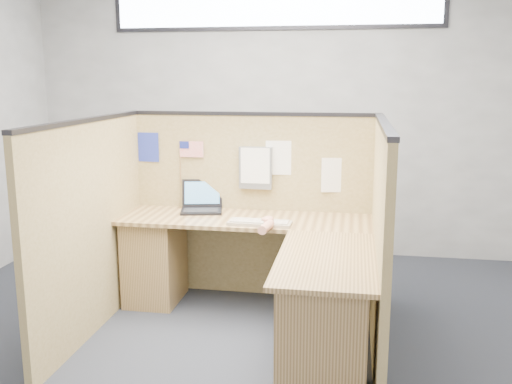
% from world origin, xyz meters
% --- Properties ---
extents(floor, '(5.00, 5.00, 0.00)m').
position_xyz_m(floor, '(0.00, 0.00, 0.00)').
color(floor, '#20242D').
rests_on(floor, ground).
extents(wall_back, '(5.00, 0.00, 5.00)m').
position_xyz_m(wall_back, '(0.00, 2.25, 1.40)').
color(wall_back, gray).
rests_on(wall_back, floor).
extents(wall_front, '(5.00, 0.00, 5.00)m').
position_xyz_m(wall_front, '(0.00, -2.25, 1.40)').
color(wall_front, gray).
rests_on(wall_front, floor).
extents(clerestory_window, '(3.30, 0.04, 0.38)m').
position_xyz_m(clerestory_window, '(0.00, 2.23, 2.45)').
color(clerestory_window, '#232328').
rests_on(clerestory_window, wall_back).
extents(cubicle_partitions, '(2.06, 1.83, 1.53)m').
position_xyz_m(cubicle_partitions, '(0.00, 0.43, 0.77)').
color(cubicle_partitions, olive).
rests_on(cubicle_partitions, floor).
extents(l_desk, '(1.95, 1.75, 0.73)m').
position_xyz_m(l_desk, '(0.18, 0.29, 0.39)').
color(l_desk, brown).
rests_on(l_desk, floor).
extents(laptop, '(0.38, 0.38, 0.24)m').
position_xyz_m(laptop, '(-0.39, 0.87, 0.79)').
color(laptop, black).
rests_on(laptop, l_desk).
extents(keyboard, '(0.48, 0.17, 0.03)m').
position_xyz_m(keyboard, '(0.15, 0.49, 0.75)').
color(keyboard, gray).
rests_on(keyboard, l_desk).
extents(mouse, '(0.11, 0.08, 0.04)m').
position_xyz_m(mouse, '(0.21, 0.50, 0.75)').
color(mouse, silver).
rests_on(mouse, l_desk).
extents(hand_forearm, '(0.10, 0.34, 0.07)m').
position_xyz_m(hand_forearm, '(0.22, 0.38, 0.76)').
color(hand_forearm, tan).
rests_on(hand_forearm, l_desk).
extents(blue_poster, '(0.18, 0.01, 0.24)m').
position_xyz_m(blue_poster, '(-0.88, 0.97, 1.23)').
color(blue_poster, '#22309F').
rests_on(blue_poster, cubicle_partitions).
extents(american_flag, '(0.20, 0.01, 0.35)m').
position_xyz_m(american_flag, '(-0.53, 0.96, 1.21)').
color(american_flag, olive).
rests_on(american_flag, cubicle_partitions).
extents(file_holder, '(0.27, 0.05, 0.34)m').
position_xyz_m(file_holder, '(0.04, 0.94, 1.08)').
color(file_holder, slate).
rests_on(file_holder, cubicle_partitions).
extents(paper_left, '(0.22, 0.02, 0.28)m').
position_xyz_m(paper_left, '(0.22, 0.97, 1.17)').
color(paper_left, white).
rests_on(paper_left, cubicle_partitions).
extents(paper_right, '(0.22, 0.04, 0.28)m').
position_xyz_m(paper_right, '(0.67, 0.97, 1.04)').
color(paper_right, white).
rests_on(paper_right, cubicle_partitions).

